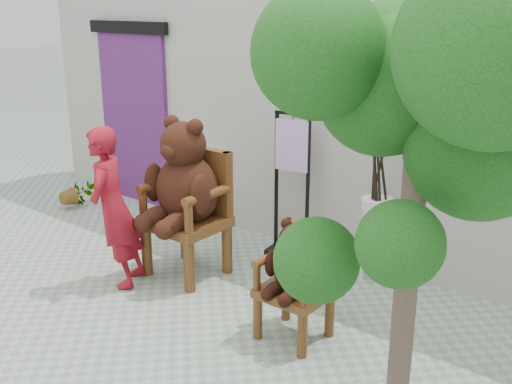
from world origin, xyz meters
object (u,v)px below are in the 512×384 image
Objects in this scene: chair_big at (186,188)px; cafe_table at (192,189)px; chair_small at (296,270)px; tree at (419,90)px; stool_bucket at (377,216)px; person at (114,208)px; display_stand at (291,202)px.

chair_big is 2.20× the size of cafe_table.
tree reaches higher than chair_small.
stool_bucket reaches higher than cafe_table.
cafe_table is at bearing 132.20° from chair_big.
tree is at bearing 55.41° from person.
cafe_table is at bearing 152.99° from tree.
stool_bucket is 0.52× the size of tree.
chair_big is 1.58× the size of chair_small.
stool_bucket is 2.54m from tree.
display_stand reaches higher than stool_bucket.
tree is at bearing -48.65° from display_stand.
display_stand reaches higher than cafe_table.
stool_bucket is (0.97, 0.00, 0.06)m from display_stand.
stool_bucket is (1.49, 1.00, -0.23)m from chair_big.
chair_big is at bearing -47.80° from cafe_table.
tree is (1.08, -0.47, 1.53)m from chair_small.
person is at bearing -70.88° from cafe_table.
display_stand is (0.52, 1.00, -0.29)m from chair_big.
stool_bucket is at bearing -7.73° from display_stand.
cafe_table is (-2.40, 1.31, -0.13)m from chair_small.
chair_big is 1.16m from display_stand.
chair_small is 1.31m from stool_bucket.
chair_big is 2.95m from tree.
chair_small is at bearing -28.58° from cafe_table.
cafe_table is 1.44m from display_stand.
chair_small is at bearing 67.38° from person.
person reaches higher than stool_bucket.
person is 0.53× the size of tree.
display_stand is (1.43, -0.00, 0.14)m from cafe_table.
tree reaches higher than chair_big.
tree is at bearing -16.69° from chair_big.
display_stand is 3.10m from tree.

